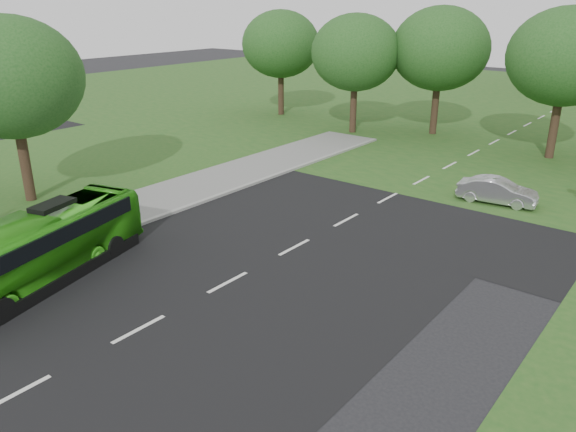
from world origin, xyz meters
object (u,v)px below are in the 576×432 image
Objects in this scene: sedan at (497,191)px; tree_park_b at (440,49)px; bus at (39,248)px; tree_park_c at (566,57)px; tree_side_near at (10,78)px; tree_park_a at (356,53)px; tree_park_f at (281,44)px.

tree_park_b is at bearing 28.40° from sedan.
tree_park_c is at bearing 56.67° from bus.
tree_park_b is 2.43× the size of sedan.
tree_park_b is 17.10m from sedan.
tree_park_b is at bearing 70.63° from tree_side_near.
tree_park_c reaches higher than tree_park_a.
tree_park_b is 32.29m from bus.
tree_park_a is at bearing 83.88° from bus.
sedan is at bearing -26.66° from tree_park_f.
tree_park_c is 1.04× the size of bus.
sedan is (19.13, 14.47, -5.57)m from tree_side_near.
tree_park_a is 2.29× the size of sedan.
tree_side_near is (-4.46, -24.11, 0.17)m from tree_park_a.
tree_park_f is 26.79m from tree_side_near.
sedan is (10.19, 18.83, -0.64)m from bus.
tree_park_c reaches higher than tree_side_near.
tree_park_f is (-14.28, -1.12, -0.21)m from tree_park_b.
sedan is (9.46, -13.04, -5.72)m from tree_park_b.
tree_park_a is 24.52m from tree_side_near.
tree_park_c is 2.44× the size of sedan.
tree_park_f is (-9.07, 2.28, 0.11)m from tree_park_a.
tree_park_b is 1.00× the size of tree_park_c.
tree_side_near reaches higher than bus.
tree_park_c is 31.89m from bus.
tree_park_b reaches higher than tree_park_f.
tree_park_b is 29.16m from tree_side_near.
sedan is at bearing -54.04° from tree_park_b.
tree_side_near is at bearing -80.09° from tree_park_f.
tree_park_f reaches higher than bus.
bus is at bearing -108.26° from tree_park_c.
sedan is at bearing -88.30° from tree_park_c.
tree_park_f is at bearing 55.78° from sedan.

